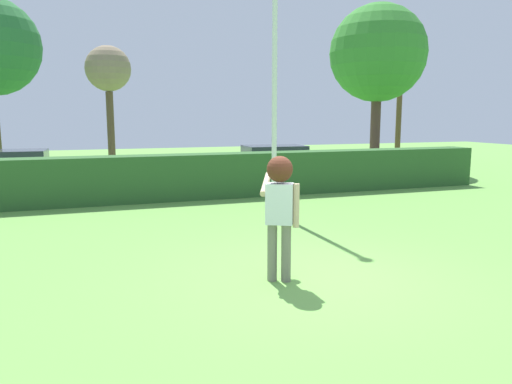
# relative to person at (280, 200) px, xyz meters

# --- Properties ---
(ground_plane) EXTENTS (60.00, 60.00, 0.00)m
(ground_plane) POSITION_rel_person_xyz_m (0.50, -0.16, -1.18)
(ground_plane) COLOR #649D44
(person) EXTENTS (0.51, 0.84, 1.80)m
(person) POSITION_rel_person_xyz_m (0.00, 0.00, 0.00)
(person) COLOR slate
(person) RESTS_ON ground
(frisbee) EXTENTS (0.27, 0.27, 0.08)m
(frisbee) POSITION_rel_person_xyz_m (0.14, 0.54, -0.05)
(frisbee) COLOR #268CE5
(lamppost) EXTENTS (0.24, 0.24, 7.18)m
(lamppost) POSITION_rel_person_xyz_m (1.73, 4.63, 2.74)
(lamppost) COLOR silver
(lamppost) RESTS_ON ground
(hedge_row) EXTENTS (18.68, 0.90, 1.27)m
(hedge_row) POSITION_rel_person_xyz_m (0.50, 7.41, -0.54)
(hedge_row) COLOR #2C5828
(hedge_row) RESTS_ON ground
(parked_car_silver) EXTENTS (4.27, 1.95, 1.25)m
(parked_car_silver) POSITION_rel_person_xyz_m (-4.84, 11.26, -0.49)
(parked_car_silver) COLOR #B7B7BC
(parked_car_silver) RESTS_ON ground
(parked_car_white) EXTENTS (4.28, 1.98, 1.25)m
(parked_car_white) POSITION_rel_person_xyz_m (4.16, 10.80, -0.49)
(parked_car_white) COLOR white
(parked_car_white) RESTS_ON ground
(oak_tree) EXTENTS (4.14, 4.14, 7.07)m
(oak_tree) POSITION_rel_person_xyz_m (9.54, 12.38, 3.79)
(oak_tree) COLOR brown
(oak_tree) RESTS_ON ground
(bare_elm_tree) EXTENTS (2.43, 2.43, 7.05)m
(bare_elm_tree) POSITION_rel_person_xyz_m (14.29, 17.39, 4.56)
(bare_elm_tree) COLOR brown
(bare_elm_tree) RESTS_ON ground
(birch_tree) EXTENTS (1.92, 1.92, 5.30)m
(birch_tree) POSITION_rel_person_xyz_m (-1.42, 16.02, 3.05)
(birch_tree) COLOR brown
(birch_tree) RESTS_ON ground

